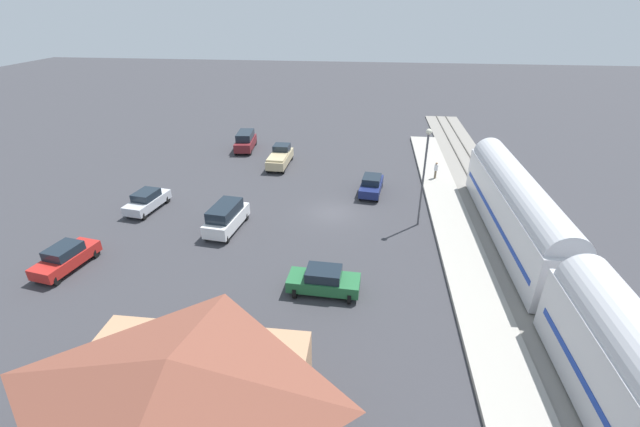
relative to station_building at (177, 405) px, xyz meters
The scene contains 13 objects.
ground_plane 22.51m from the station_building, 100.31° to the right, with size 200.00×200.00×0.00m, color #38383D.
railway_track 28.54m from the station_building, 129.29° to the right, with size 4.80×70.00×0.30m.
platform 26.19m from the station_building, 122.47° to the right, with size 3.20×46.00×0.30m.
station_building is the anchor object (origin of this frame).
pedestrian_on_platform 33.44m from the station_building, 114.31° to the right, with size 0.36×0.36×1.71m.
sedan_red 17.70m from the station_building, 40.84° to the right, with size 2.58×4.75×1.74m.
pickup_tan 33.10m from the station_building, 85.09° to the right, with size 2.10×5.45×2.14m.
suv_white 18.62m from the station_building, 77.12° to the right, with size 2.51×5.09×2.22m.
sedan_navy 27.63m from the station_building, 105.38° to the right, with size 2.36×4.69×1.74m.
suv_maroon 38.78m from the station_building, 77.83° to the right, with size 2.41×5.06×2.22m.
sedan_green 11.98m from the station_building, 112.17° to the right, with size 4.58×2.43×1.74m.
sedan_silver 24.13m from the station_building, 59.59° to the right, with size 2.49×4.72×1.74m.
light_pole_near_platform 23.69m from the station_building, 118.37° to the right, with size 0.44×0.44×8.06m.
Camera 1 is at (-2.73, 32.12, 16.51)m, focal length 23.35 mm.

